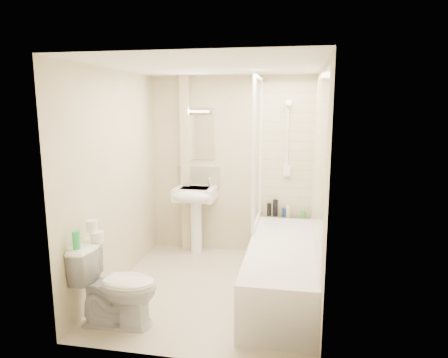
# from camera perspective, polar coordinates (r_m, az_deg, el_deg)

# --- Properties ---
(floor) EXTENTS (2.50, 2.50, 0.00)m
(floor) POSITION_cam_1_polar(r_m,az_deg,el_deg) (4.60, -1.64, -15.45)
(floor) COLOR beige
(floor) RESTS_ON ground
(wall_back) EXTENTS (2.20, 0.02, 2.40)m
(wall_back) POSITION_cam_1_polar(r_m,az_deg,el_deg) (5.43, 1.04, 1.88)
(wall_back) COLOR beige
(wall_back) RESTS_ON ground
(wall_left) EXTENTS (0.02, 2.50, 2.40)m
(wall_left) POSITION_cam_1_polar(r_m,az_deg,el_deg) (4.57, -15.33, -0.13)
(wall_left) COLOR beige
(wall_left) RESTS_ON ground
(wall_right) EXTENTS (0.02, 2.50, 2.40)m
(wall_right) POSITION_cam_1_polar(r_m,az_deg,el_deg) (4.13, 13.36, -1.16)
(wall_right) COLOR beige
(wall_right) RESTS_ON ground
(ceiling) EXTENTS (2.20, 2.50, 0.02)m
(ceiling) POSITION_cam_1_polar(r_m,az_deg,el_deg) (4.16, -1.82, 15.82)
(ceiling) COLOR white
(ceiling) RESTS_ON wall_back
(tile_back) EXTENTS (0.70, 0.01, 1.75)m
(tile_back) POSITION_cam_1_polar(r_m,az_deg,el_deg) (5.32, 9.04, 4.02)
(tile_back) COLOR beige
(tile_back) RESTS_ON wall_back
(tile_right) EXTENTS (0.01, 2.10, 1.75)m
(tile_right) POSITION_cam_1_polar(r_m,az_deg,el_deg) (4.13, 13.30, 2.01)
(tile_right) COLOR beige
(tile_right) RESTS_ON wall_right
(pipe_boxing) EXTENTS (0.12, 0.12, 2.40)m
(pipe_boxing) POSITION_cam_1_polar(r_m,az_deg,el_deg) (5.50, -5.45, 1.96)
(pipe_boxing) COLOR beige
(pipe_boxing) RESTS_ON ground
(splashback) EXTENTS (0.60, 0.02, 0.30)m
(splashback) POSITION_cam_1_polar(r_m,az_deg,el_deg) (5.54, -3.67, 0.26)
(splashback) COLOR beige
(splashback) RESTS_ON wall_back
(mirror) EXTENTS (0.46, 0.01, 0.60)m
(mirror) POSITION_cam_1_polar(r_m,az_deg,el_deg) (5.47, -3.75, 5.93)
(mirror) COLOR white
(mirror) RESTS_ON wall_back
(strip_light) EXTENTS (0.42, 0.07, 0.07)m
(strip_light) POSITION_cam_1_polar(r_m,az_deg,el_deg) (5.43, -3.85, 9.81)
(strip_light) COLOR silver
(strip_light) RESTS_ON wall_back
(bathtub) EXTENTS (0.70, 2.10, 0.55)m
(bathtub) POSITION_cam_1_polar(r_m,az_deg,el_deg) (4.44, 8.20, -12.50)
(bathtub) COLOR white
(bathtub) RESTS_ON ground
(shower_screen) EXTENTS (0.04, 0.92, 1.80)m
(shower_screen) POSITION_cam_1_polar(r_m,az_deg,el_deg) (4.90, 4.82, 3.86)
(shower_screen) COLOR white
(shower_screen) RESTS_ON bathtub
(shower_fixture) EXTENTS (0.10, 0.16, 0.99)m
(shower_fixture) POSITION_cam_1_polar(r_m,az_deg,el_deg) (5.26, 9.05, 5.27)
(shower_fixture) COLOR white
(shower_fixture) RESTS_ON wall_back
(pedestal_sink) EXTENTS (0.54, 0.49, 1.05)m
(pedestal_sink) POSITION_cam_1_polar(r_m,az_deg,el_deg) (5.38, -4.22, -3.24)
(pedestal_sink) COLOR white
(pedestal_sink) RESTS_ON ground
(bottle_black_a) EXTENTS (0.06, 0.06, 0.17)m
(bottle_black_a) POSITION_cam_1_polar(r_m,az_deg,el_deg) (5.40, 6.45, -4.35)
(bottle_black_a) COLOR black
(bottle_black_a) RESTS_ON bathtub
(bottle_black_b) EXTENTS (0.07, 0.07, 0.23)m
(bottle_black_b) POSITION_cam_1_polar(r_m,az_deg,el_deg) (5.39, 7.33, -4.11)
(bottle_black_b) COLOR black
(bottle_black_b) RESTS_ON bathtub
(bottle_blue) EXTENTS (0.06, 0.06, 0.12)m
(bottle_blue) POSITION_cam_1_polar(r_m,az_deg,el_deg) (5.39, 8.62, -4.72)
(bottle_blue) COLOR navy
(bottle_blue) RESTS_ON bathtub
(bottle_cream) EXTENTS (0.06, 0.06, 0.16)m
(bottle_cream) POSITION_cam_1_polar(r_m,az_deg,el_deg) (5.39, 9.13, -4.52)
(bottle_cream) COLOR beige
(bottle_cream) RESTS_ON bathtub
(bottle_green) EXTENTS (0.06, 0.06, 0.09)m
(bottle_green) POSITION_cam_1_polar(r_m,az_deg,el_deg) (5.40, 11.28, -4.96)
(bottle_green) COLOR green
(bottle_green) RESTS_ON bathtub
(toilet) EXTENTS (0.46, 0.77, 0.77)m
(toilet) POSITION_cam_1_polar(r_m,az_deg,el_deg) (3.93, -15.07, -14.44)
(toilet) COLOR white
(toilet) RESTS_ON ground
(toilet_roll_lower) EXTENTS (0.12, 0.12, 0.09)m
(toilet_roll_lower) POSITION_cam_1_polar(r_m,az_deg,el_deg) (3.93, -17.68, -7.83)
(toilet_roll_lower) COLOR white
(toilet_roll_lower) RESTS_ON toilet
(toilet_roll_upper) EXTENTS (0.10, 0.10, 0.10)m
(toilet_roll_upper) POSITION_cam_1_polar(r_m,az_deg,el_deg) (3.94, -18.38, -6.38)
(toilet_roll_upper) COLOR white
(toilet_roll_upper) RESTS_ON toilet_roll_lower
(green_bottle) EXTENTS (0.07, 0.07, 0.16)m
(green_bottle) POSITION_cam_1_polar(r_m,az_deg,el_deg) (3.78, -20.35, -8.18)
(green_bottle) COLOR green
(green_bottle) RESTS_ON toilet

